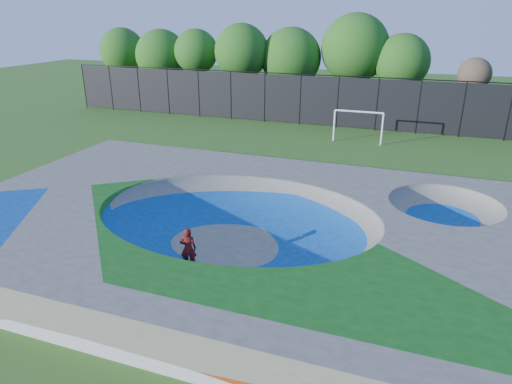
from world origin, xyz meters
TOP-DOWN VIEW (x-y plane):
  - ground at (0.00, 0.00)m, footprint 120.00×120.00m
  - skate_deck at (0.00, 0.00)m, footprint 22.00×14.00m
  - skater at (-0.98, -2.14)m, footprint 0.66×0.54m
  - skateboard at (-0.98, -2.14)m, footprint 0.81×0.41m
  - soccer_goal at (2.21, 16.90)m, footprint 3.41×0.12m
  - fence at (0.00, 21.00)m, footprint 48.09×0.09m
  - treeline at (0.27, 26.11)m, footprint 52.01×7.47m

SIDE VIEW (x-z plane):
  - ground at x=0.00m, z-range 0.00..0.00m
  - skateboard at x=-0.98m, z-range 0.00..0.05m
  - skate_deck at x=0.00m, z-range 0.00..1.50m
  - skater at x=-0.98m, z-range 0.00..1.57m
  - soccer_goal at x=2.21m, z-range 0.44..2.69m
  - fence at x=0.00m, z-range 0.08..4.12m
  - treeline at x=0.27m, z-range 0.67..9.23m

